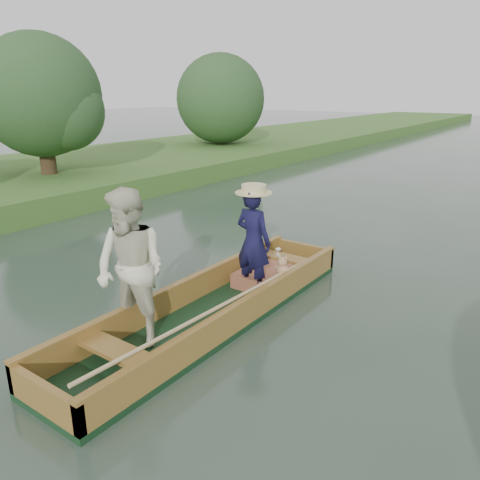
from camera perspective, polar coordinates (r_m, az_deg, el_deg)
The scene contains 3 objects.
ground at distance 6.32m, azimuth -3.22°, elevation -9.59°, with size 120.00×120.00×0.00m, color #283D30.
trees_far at distance 13.39m, azimuth 18.47°, elevation 15.18°, with size 23.09×13.65×4.46m.
punt at distance 5.92m, azimuth -5.87°, elevation -4.71°, with size 1.31×5.00×1.91m.
Camera 1 is at (3.55, -4.35, 2.90)m, focal length 35.00 mm.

